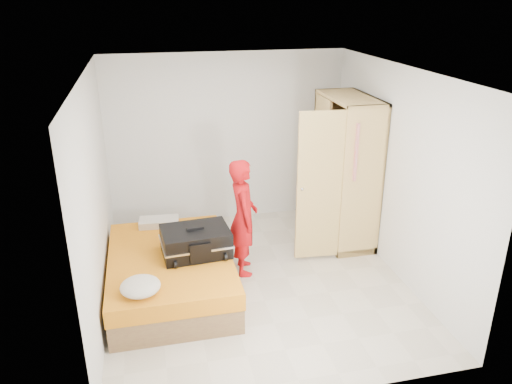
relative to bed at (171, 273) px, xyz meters
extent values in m
plane|color=beige|center=(1.05, 0.00, -0.25)|extent=(4.00, 4.00, 0.00)
plane|color=white|center=(1.05, 0.00, 2.35)|extent=(4.00, 4.00, 0.00)
cube|color=white|center=(1.05, 2.00, 1.05)|extent=(3.60, 0.02, 2.60)
cube|color=white|center=(1.05, -2.00, 1.05)|extent=(3.60, 0.02, 2.60)
cube|color=white|center=(-0.75, 0.00, 1.05)|extent=(0.02, 4.00, 2.60)
cube|color=white|center=(2.85, 0.00, 1.05)|extent=(0.02, 4.00, 2.60)
cube|color=olive|center=(0.00, 0.00, -0.10)|extent=(1.40, 2.00, 0.30)
cube|color=orange|center=(0.00, 0.00, 0.15)|extent=(1.42, 2.02, 0.20)
cube|color=#E3B26E|center=(2.82, 0.90, 0.80)|extent=(0.04, 1.20, 2.10)
cube|color=#E3B26E|center=(2.55, 0.32, 0.80)|extent=(0.58, 0.04, 2.10)
cube|color=#E3B26E|center=(2.55, 1.48, 0.80)|extent=(0.58, 0.04, 2.10)
cube|color=#E3B26E|center=(2.55, 0.90, 1.83)|extent=(0.58, 1.20, 0.04)
cube|color=tan|center=(2.55, 0.90, -0.20)|extent=(0.58, 1.20, 0.10)
cube|color=#E3B26E|center=(2.28, 1.20, 0.80)|extent=(0.04, 0.59, 2.00)
cube|color=#E3B26E|center=(1.97, 0.36, 0.80)|extent=(0.59, 0.09, 2.00)
cylinder|color=#B2B2B7|center=(2.55, 0.90, 1.67)|extent=(0.02, 1.10, 0.02)
imported|color=#B50B1A|center=(0.95, 0.30, 0.51)|extent=(0.40, 0.58, 1.52)
cube|color=black|center=(0.31, -0.02, 0.40)|extent=(0.82, 0.61, 0.31)
cube|color=black|center=(0.31, -0.02, 0.57)|extent=(0.20, 0.07, 0.03)
ellipsoid|color=beige|center=(-0.34, -0.74, 0.33)|extent=(0.42, 0.42, 0.16)
cube|color=beige|center=(-0.08, 0.85, 0.30)|extent=(0.54, 0.30, 0.09)
camera|label=1|loc=(-0.16, -5.28, 3.14)|focal=35.00mm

